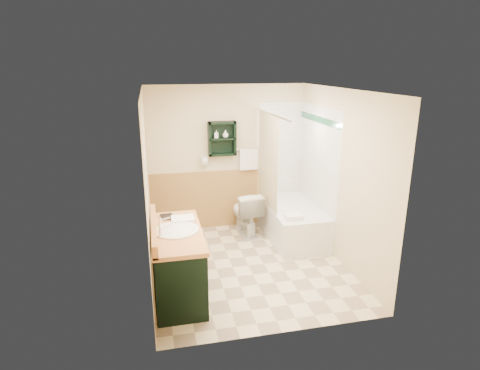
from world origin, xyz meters
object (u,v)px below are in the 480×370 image
object	(u,v)px
wall_shelf	(222,139)
vanity_book	(160,211)
vanity	(178,263)
soap_bottle_a	(216,136)
bathtub	(293,222)
soap_bottle_b	(226,135)
hair_dryer	(204,160)
toilet	(246,213)

from	to	relation	value
wall_shelf	vanity_book	world-z (taller)	wall_shelf
vanity	soap_bottle_a	size ratio (longest dim) A/B	10.51
bathtub	wall_shelf	bearing A→B (deg)	148.45
wall_shelf	soap_bottle_a	bearing A→B (deg)	-176.85
soap_bottle_b	vanity	bearing A→B (deg)	-116.51
vanity_book	bathtub	bearing A→B (deg)	18.00
hair_dryer	toilet	bearing A→B (deg)	-28.34
bathtub	vanity_book	world-z (taller)	vanity_book
wall_shelf	soap_bottle_a	xyz separation A→B (m)	(-0.09, -0.01, 0.04)
vanity	soap_bottle_a	xyz separation A→B (m)	(0.80, 1.91, 1.18)
bathtub	vanity_book	distance (m)	2.34
vanity	soap_bottle_b	bearing A→B (deg)	63.49
hair_dryer	soap_bottle_b	world-z (taller)	soap_bottle_b
wall_shelf	vanity	world-z (taller)	wall_shelf
bathtub	soap_bottle_b	bearing A→B (deg)	147.19
hair_dryer	bathtub	distance (m)	1.75
hair_dryer	soap_bottle_b	size ratio (longest dim) A/B	2.02
bathtub	soap_bottle_b	xyz separation A→B (m)	(-0.97, 0.62, 1.34)
vanity	toilet	size ratio (longest dim) A/B	1.78
toilet	vanity_book	world-z (taller)	vanity_book
hair_dryer	bathtub	size ratio (longest dim) A/B	0.16
bathtub	toilet	bearing A→B (deg)	155.59
hair_dryer	soap_bottle_b	bearing A→B (deg)	-4.81
wall_shelf	soap_bottle_b	distance (m)	0.08
wall_shelf	toilet	bearing A→B (deg)	-44.01
vanity_book	soap_bottle_b	size ratio (longest dim) A/B	1.73
hair_dryer	vanity_book	size ratio (longest dim) A/B	1.17
toilet	soap_bottle_a	world-z (taller)	soap_bottle_a
bathtub	soap_bottle_b	distance (m)	1.77
toilet	soap_bottle_a	xyz separation A→B (m)	(-0.41, 0.30, 1.23)
hair_dryer	vanity_book	xyz separation A→B (m)	(-0.76, -1.49, -0.26)
soap_bottle_a	vanity_book	bearing A→B (deg)	-123.60
vanity_book	soap_bottle_b	xyz separation A→B (m)	(1.12, 1.46, 0.68)
wall_shelf	soap_bottle_a	size ratio (longest dim) A/B	4.40
soap_bottle_b	hair_dryer	bearing A→B (deg)	175.19
bathtub	toilet	world-z (taller)	toilet
vanity	bathtub	size ratio (longest dim) A/B	0.88
wall_shelf	soap_bottle_a	world-z (taller)	wall_shelf
hair_dryer	toilet	size ratio (longest dim) A/B	0.33
toilet	soap_bottle_b	world-z (taller)	soap_bottle_b
bathtub	soap_bottle_a	xyz separation A→B (m)	(-1.12, 0.62, 1.33)
vanity_book	soap_bottle_a	xyz separation A→B (m)	(0.97, 1.46, 0.66)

